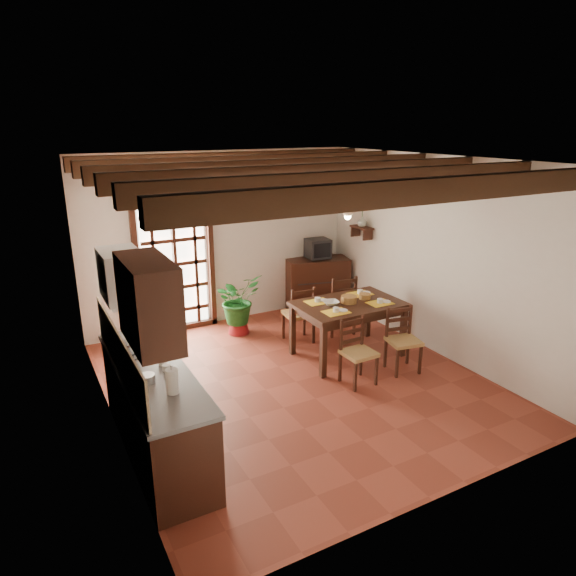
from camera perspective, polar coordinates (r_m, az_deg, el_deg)
ground_plane at (r=6.77m, az=0.88°, el=-10.36°), size 5.00×5.00×0.00m
room_shell at (r=6.12m, az=0.96°, el=4.79°), size 4.52×5.02×2.81m
ceiling_beams at (r=5.98m, az=1.01°, el=12.97°), size 4.50×4.34×0.20m
french_door at (r=8.18m, az=-12.48°, el=3.13°), size 1.26×0.11×2.32m
kitchen_counter at (r=5.43m, az=-14.57°, el=-12.93°), size 0.64×2.25×1.38m
upper_cabinet at (r=4.21m, az=-15.22°, el=-1.54°), size 0.35×0.80×0.70m
range_hood at (r=5.42m, az=-18.03°, el=1.26°), size 0.38×0.60×0.54m
counter_items at (r=5.28m, az=-15.23°, el=-7.93°), size 0.50×1.43×0.25m
dining_table at (r=7.27m, az=6.73°, el=-2.39°), size 1.48×0.96×0.80m
chair_near_left at (r=6.68m, az=7.75°, el=-8.35°), size 0.40×0.39×0.85m
chair_near_right at (r=7.11m, az=12.60°, el=-6.91°), size 0.47×0.45×0.87m
chair_far_left at (r=7.82m, az=1.21°, el=-4.03°), size 0.45×0.43×0.90m
chair_far_right at (r=8.18m, az=5.68°, el=-2.96°), size 0.50×0.48×0.96m
table_setting at (r=7.21m, az=6.78°, el=-1.05°), size 1.07×0.71×0.10m
table_bowl at (r=7.13m, az=4.80°, el=-1.65°), size 0.25×0.25×0.05m
sideboard at (r=9.15m, az=3.26°, el=0.45°), size 1.17×0.74×0.93m
crt_tv at (r=8.97m, az=3.35°, el=4.42°), size 0.42×0.39×0.33m
fuse_box at (r=8.98m, az=1.56°, el=8.58°), size 0.25×0.03×0.32m
plant_pot at (r=8.22m, az=-5.50°, el=-4.29°), size 0.34×0.34×0.21m
potted_plant at (r=8.06m, az=-5.60°, el=-1.26°), size 2.21×2.04×2.04m
wall_shelf at (r=8.64m, az=8.19°, el=6.43°), size 0.20×0.42×0.20m
shelf_vase at (r=8.61m, az=8.23°, el=7.33°), size 0.15×0.15×0.15m
shelf_flowers at (r=8.58m, az=8.29°, el=8.70°), size 0.14×0.14×0.36m
framed_picture at (r=8.60m, az=8.80°, el=9.99°), size 0.03×0.32×0.32m
pendant_lamp at (r=7.00m, az=6.67°, el=8.53°), size 0.36×0.36×0.84m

